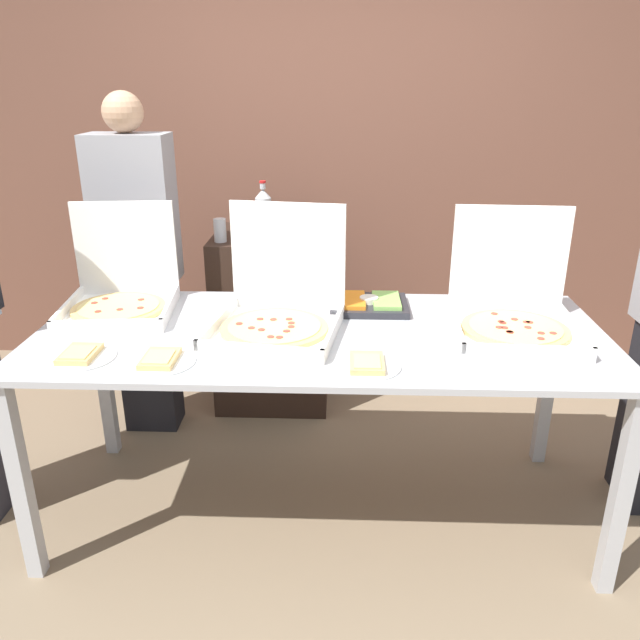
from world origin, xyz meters
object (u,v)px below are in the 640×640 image
object	(u,v)px
pizza_box_near_left	(121,293)
paper_plate_front_left	(80,355)
paper_plate_front_center	(160,360)
veggie_tray	(369,304)
soda_can_silver	(220,230)
person_guest_cap	(139,265)
paper_plate_front_right	(367,364)
soda_bottle	(263,210)
pizza_box_far_left	(514,311)
pizza_box_far_right	(278,310)

from	to	relation	value
pizza_box_near_left	paper_plate_front_left	world-z (taller)	pizza_box_near_left
pizza_box_near_left	paper_plate_front_center	world-z (taller)	pizza_box_near_left
paper_plate_front_center	veggie_tray	bearing A→B (deg)	37.55
paper_plate_front_left	soda_can_silver	bearing A→B (deg)	75.63
paper_plate_front_center	veggie_tray	size ratio (longest dim) A/B	0.75
paper_plate_front_left	person_guest_cap	xyz separation A→B (m)	(-0.09, 1.01, 0.05)
paper_plate_front_right	soda_bottle	distance (m)	1.58
pizza_box_far_left	paper_plate_front_center	distance (m)	1.39
paper_plate_front_right	person_guest_cap	bearing A→B (deg)	137.29
pizza_box_far_right	veggie_tray	distance (m)	0.46
paper_plate_front_left	person_guest_cap	bearing A→B (deg)	94.93
paper_plate_front_center	pizza_box_near_left	bearing A→B (deg)	120.64
pizza_box_far_left	veggie_tray	size ratio (longest dim) A/B	1.51
pizza_box_far_left	person_guest_cap	world-z (taller)	person_guest_cap
soda_can_silver	person_guest_cap	world-z (taller)	person_guest_cap
pizza_box_near_left	paper_plate_front_center	xyz separation A→B (m)	(0.31, -0.53, -0.07)
pizza_box_far_left	soda_can_silver	world-z (taller)	pizza_box_far_left
pizza_box_far_left	soda_can_silver	distance (m)	1.59
pizza_box_near_left	soda_can_silver	xyz separation A→B (m)	(0.32, 0.68, 0.12)
paper_plate_front_left	soda_bottle	bearing A→B (deg)	70.33
pizza_box_far_right	paper_plate_front_right	size ratio (longest dim) A/B	2.34
paper_plate_front_right	soda_bottle	bearing A→B (deg)	110.16
pizza_box_far_right	paper_plate_front_center	size ratio (longest dim) A/B	2.24
pizza_box_near_left	paper_plate_front_right	distance (m)	1.19
pizza_box_far_right	pizza_box_near_left	world-z (taller)	pizza_box_far_right
pizza_box_far_right	veggie_tray	size ratio (longest dim) A/B	1.67
pizza_box_far_right	paper_plate_front_right	world-z (taller)	pizza_box_far_right
veggie_tray	pizza_box_far_right	bearing A→B (deg)	-145.58
pizza_box_far_right	paper_plate_front_center	distance (m)	0.52
veggie_tray	paper_plate_front_right	bearing A→B (deg)	-92.71
veggie_tray	soda_can_silver	size ratio (longest dim) A/B	2.75
pizza_box_far_right	person_guest_cap	xyz separation A→B (m)	(-0.78, 0.70, -0.03)
paper_plate_front_center	paper_plate_front_right	world-z (taller)	same
pizza_box_far_left	paper_plate_front_center	size ratio (longest dim) A/B	2.03
pizza_box_far_right	pizza_box_near_left	bearing A→B (deg)	172.84
pizza_box_near_left	person_guest_cap	world-z (taller)	person_guest_cap
soda_can_silver	paper_plate_front_left	bearing A→B (deg)	-104.37
pizza_box_far_right	pizza_box_far_left	bearing A→B (deg)	9.81
paper_plate_front_center	soda_bottle	distance (m)	1.49
person_guest_cap	soda_can_silver	bearing A→B (deg)	-155.29
pizza_box_near_left	paper_plate_front_center	bearing A→B (deg)	-65.14
paper_plate_front_left	soda_bottle	xyz separation A→B (m)	(0.51, 1.42, 0.25)
paper_plate_front_left	veggie_tray	size ratio (longest dim) A/B	0.76
pizza_box_near_left	person_guest_cap	xyz separation A→B (m)	(-0.08, 0.50, -0.02)
veggie_tray	person_guest_cap	world-z (taller)	person_guest_cap
paper_plate_front_left	paper_plate_front_right	xyz separation A→B (m)	(1.04, -0.04, 0.00)
pizza_box_far_right	person_guest_cap	distance (m)	1.05
pizza_box_far_right	paper_plate_front_right	distance (m)	0.49
paper_plate_front_center	soda_bottle	size ratio (longest dim) A/B	0.89
paper_plate_front_center	soda_can_silver	world-z (taller)	soda_can_silver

